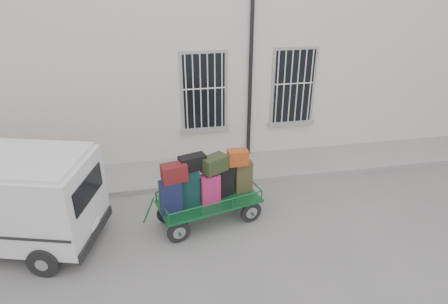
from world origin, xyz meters
The scene contains 4 objects.
ground centered at (0.00, 0.00, 0.00)m, with size 80.00×80.00×0.00m, color slate.
building centered at (0.00, 5.50, 3.00)m, with size 24.00×5.15×6.00m.
sidewalk centered at (0.00, 2.20, 0.07)m, with size 24.00×1.70×0.15m, color gray.
luggage_cart centered at (-0.80, -0.19, 1.00)m, with size 2.83×1.62×1.82m.
Camera 1 is at (-1.85, -8.02, 5.82)m, focal length 32.00 mm.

